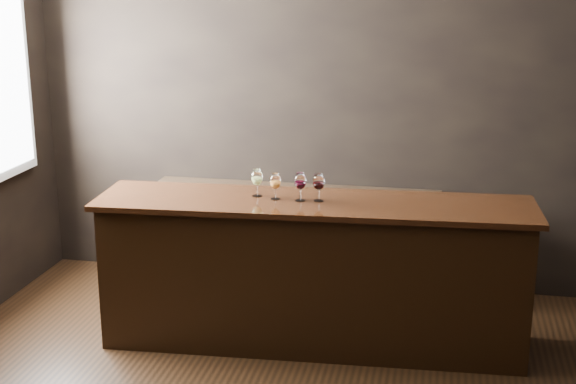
% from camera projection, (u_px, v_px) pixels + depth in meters
% --- Properties ---
extents(room_shell, '(5.02, 4.52, 2.81)m').
position_uv_depth(room_shell, '(251.00, 100.00, 4.12)').
color(room_shell, black).
rests_on(room_shell, ground).
extents(bar_counter, '(2.80, 0.77, 0.97)m').
position_uv_depth(bar_counter, '(313.00, 276.00, 5.35)').
color(bar_counter, black).
rests_on(bar_counter, ground).
extents(bar_top, '(2.90, 0.84, 0.04)m').
position_uv_depth(bar_top, '(314.00, 204.00, 5.22)').
color(bar_top, black).
rests_on(bar_top, bar_counter).
extents(back_bar_shelf, '(2.26, 0.40, 0.81)m').
position_uv_depth(back_bar_shelf, '(294.00, 239.00, 6.33)').
color(back_bar_shelf, black).
rests_on(back_bar_shelf, ground).
extents(glass_white, '(0.08, 0.08, 0.18)m').
position_uv_depth(glass_white, '(257.00, 178.00, 5.29)').
color(glass_white, white).
rests_on(glass_white, bar_top).
extents(glass_amber, '(0.07, 0.07, 0.17)m').
position_uv_depth(glass_amber, '(275.00, 182.00, 5.22)').
color(glass_amber, white).
rests_on(glass_amber, bar_top).
extents(glass_red_a, '(0.08, 0.08, 0.19)m').
position_uv_depth(glass_red_a, '(300.00, 182.00, 5.18)').
color(glass_red_a, white).
rests_on(glass_red_a, bar_top).
extents(glass_red_b, '(0.08, 0.08, 0.18)m').
position_uv_depth(glass_red_b, '(319.00, 183.00, 5.18)').
color(glass_red_b, white).
rests_on(glass_red_b, bar_top).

